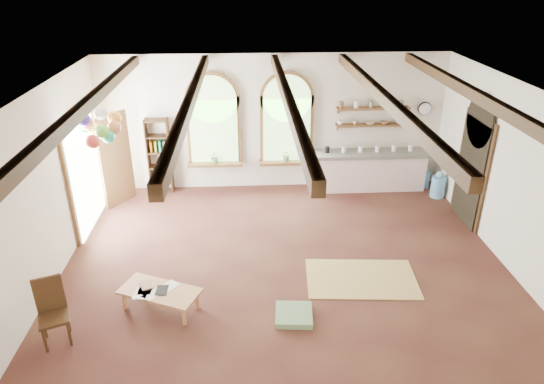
{
  "coord_description": "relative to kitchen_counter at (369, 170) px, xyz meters",
  "views": [
    {
      "loc": [
        -0.67,
        -7.43,
        5.01
      ],
      "look_at": [
        -0.21,
        0.6,
        1.19
      ],
      "focal_mm": 32.0,
      "sensor_mm": 36.0,
      "label": 1
    }
  ],
  "objects": [
    {
      "name": "floor_cushion",
      "position": [
        -2.28,
        -4.68,
        -0.43
      ],
      "size": [
        0.61,
        0.61,
        0.1
      ],
      "primitive_type": "cube",
      "rotation": [
        0.0,
        0.0,
        -0.09
      ],
      "color": "#678A5F",
      "rests_on": "floor"
    },
    {
      "name": "ceiling_beams",
      "position": [
        -2.3,
        -3.2,
        2.62
      ],
      "size": [
        6.2,
        6.8,
        0.18
      ],
      "primitive_type": null,
      "color": "#3C2A13",
      "rests_on": "ceiling"
    },
    {
      "name": "floor",
      "position": [
        -2.3,
        -3.2,
        -0.48
      ],
      "size": [
        8.0,
        8.0,
        0.0
      ],
      "primitive_type": "plane",
      "color": "#502E21",
      "rests_on": "ground"
    },
    {
      "name": "tablet",
      "position": [
        -4.34,
        -4.35,
        -0.11
      ],
      "size": [
        0.19,
        0.26,
        0.01
      ],
      "primitive_type": "cube",
      "rotation": [
        0.0,
        0.0,
        -0.02
      ],
      "color": "black",
      "rests_on": "coffee_table"
    },
    {
      "name": "shelf_vase",
      "position": [
        0.65,
        0.18,
        1.19
      ],
      "size": [
        0.18,
        0.18,
        0.19
      ],
      "primitive_type": "imported",
      "color": "slate",
      "rests_on": "wall_shelf_lower"
    },
    {
      "name": "shelf_bowl_b",
      "position": [
        0.3,
        0.18,
        1.12
      ],
      "size": [
        0.2,
        0.2,
        0.06
      ],
      "primitive_type": "imported",
      "color": "#8C664C",
      "rests_on": "wall_shelf_lower"
    },
    {
      "name": "balloon_cluster",
      "position": [
        -5.62,
        -2.08,
        1.85
      ],
      "size": [
        0.84,
        0.87,
        1.16
      ],
      "color": "silver",
      "rests_on": "floor"
    },
    {
      "name": "shelf_cup_a",
      "position": [
        -0.75,
        0.18,
        1.14
      ],
      "size": [
        0.12,
        0.1,
        0.1
      ],
      "primitive_type": "imported",
      "color": "white",
      "rests_on": "wall_shelf_lower"
    },
    {
      "name": "kitchen_counter",
      "position": [
        0.0,
        0.0,
        0.0
      ],
      "size": [
        2.68,
        0.62,
        0.94
      ],
      "color": "white",
      "rests_on": "floor"
    },
    {
      "name": "window_right",
      "position": [
        -2.0,
        0.23,
        1.16
      ],
      "size": [
        1.3,
        0.28,
        2.2
      ],
      "color": "brown",
      "rests_on": "floor"
    },
    {
      "name": "wall_clock",
      "position": [
        1.25,
        0.25,
        1.42
      ],
      "size": [
        0.32,
        0.04,
        0.32
      ],
      "primitive_type": "cylinder",
      "rotation": [
        1.57,
        0.0,
        0.0
      ],
      "color": "black",
      "rests_on": "wall_back"
    },
    {
      "name": "water_jug_a",
      "position": [
        1.37,
        0.0,
        -0.24
      ],
      "size": [
        0.28,
        0.28,
        0.54
      ],
      "color": "#5F9FCD",
      "rests_on": "floor"
    },
    {
      "name": "side_chair",
      "position": [
        -5.77,
        -4.98,
        -0.18
      ],
      "size": [
        0.52,
        0.52,
        1.01
      ],
      "color": "#3C2A13",
      "rests_on": "floor"
    },
    {
      "name": "water_jug_b",
      "position": [
        1.51,
        -0.57,
        -0.2
      ],
      "size": [
        0.33,
        0.33,
        0.64
      ],
      "color": "#5F9FCD",
      "rests_on": "floor"
    },
    {
      "name": "left_doorway",
      "position": [
        -6.25,
        -1.4,
        0.67
      ],
      "size": [
        0.1,
        1.9,
        2.5
      ],
      "primitive_type": "cube",
      "color": "brown",
      "rests_on": "floor"
    },
    {
      "name": "potted_plant_right",
      "position": [
        -2.0,
        0.12,
        0.37
      ],
      "size": [
        0.27,
        0.23,
        0.3
      ],
      "primitive_type": "imported",
      "color": "#598C4C",
      "rests_on": "window_right"
    },
    {
      "name": "coffee_table",
      "position": [
        -4.38,
        -4.34,
        -0.16
      ],
      "size": [
        1.38,
        1.03,
        0.36
      ],
      "color": "tan",
      "rests_on": "floor"
    },
    {
      "name": "wall_shelf_lower",
      "position": [
        0.0,
        0.18,
        1.07
      ],
      "size": [
        1.7,
        0.24,
        0.04
      ],
      "primitive_type": "cube",
      "color": "brown",
      "rests_on": "wall_back"
    },
    {
      "name": "wall_shelf_upper",
      "position": [
        0.0,
        0.18,
        1.47
      ],
      "size": [
        1.7,
        0.24,
        0.04
      ],
      "primitive_type": "cube",
      "color": "brown",
      "rests_on": "wall_back"
    },
    {
      "name": "right_doorway",
      "position": [
        1.65,
        -1.7,
        0.62
      ],
      "size": [
        0.1,
        1.3,
        2.4
      ],
      "primitive_type": "cube",
      "color": "black",
      "rests_on": "floor"
    },
    {
      "name": "shelf_bowl_a",
      "position": [
        -0.05,
        0.18,
        1.12
      ],
      "size": [
        0.22,
        0.22,
        0.05
      ],
      "primitive_type": "imported",
      "color": "beige",
      "rests_on": "wall_shelf_lower"
    },
    {
      "name": "window_left",
      "position": [
        -3.7,
        0.23,
        1.16
      ],
      "size": [
        1.3,
        0.28,
        2.2
      ],
      "color": "brown",
      "rests_on": "floor"
    },
    {
      "name": "potted_plant_left",
      "position": [
        -3.7,
        0.12,
        0.37
      ],
      "size": [
        0.27,
        0.23,
        0.3
      ],
      "primitive_type": "imported",
      "color": "#598C4C",
      "rests_on": "window_left"
    },
    {
      "name": "bookshelf",
      "position": [
        -5.0,
        0.12,
        0.42
      ],
      "size": [
        0.53,
        0.32,
        1.8
      ],
      "color": "#3C2A13",
      "rests_on": "floor"
    },
    {
      "name": "floor_mat",
      "position": [
        -1.01,
        -3.73,
        -0.47
      ],
      "size": [
        1.98,
        1.31,
        0.02
      ],
      "primitive_type": "cube",
      "rotation": [
        0.0,
        0.0,
        -0.08
      ],
      "color": "tan",
      "rests_on": "floor"
    },
    {
      "name": "shelf_cup_b",
      "position": [
        -0.4,
        0.18,
        1.14
      ],
      "size": [
        0.1,
        0.1,
        0.09
      ],
      "primitive_type": "imported",
      "color": "beige",
      "rests_on": "wall_shelf_lower"
    },
    {
      "name": "table_book",
      "position": [
        -4.68,
        -4.25,
        -0.11
      ],
      "size": [
        0.27,
        0.31,
        0.02
      ],
      "primitive_type": "imported",
      "rotation": [
        0.0,
        0.0,
        0.4
      ],
      "color": "olive",
      "rests_on": "coffee_table"
    }
  ]
}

